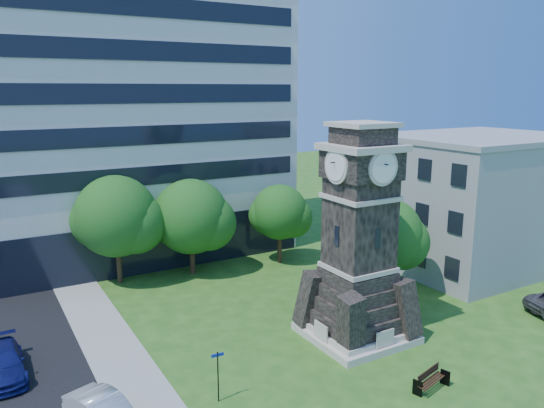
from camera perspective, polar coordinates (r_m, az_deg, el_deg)
ground at (r=28.78m, az=6.71°, el=-16.77°), size 160.00×160.00×0.00m
sidewalk at (r=29.18m, az=-15.57°, el=-16.67°), size 3.00×70.00×0.06m
clock_tower at (r=29.89m, az=9.30°, el=-4.72°), size 5.40×5.40×12.22m
office_tall at (r=47.40m, az=-15.67°, el=12.19°), size 26.20×15.11×28.60m
office_low at (r=45.87m, az=21.06°, el=0.48°), size 15.20×12.20×10.40m
car_street_north at (r=30.32m, az=-26.99°, el=-15.03°), size 1.99×4.85×1.41m
park_bench at (r=27.38m, az=16.69°, el=-17.60°), size 1.93×0.51×1.00m
street_sign at (r=25.11m, az=-5.84°, el=-17.40°), size 0.59×0.06×2.44m
tree_nw at (r=39.62m, az=-16.30°, el=-1.54°), size 6.49×5.90×7.96m
tree_nc at (r=40.53m, az=-8.59°, el=-1.58°), size 6.28×5.71×7.36m
tree_ne at (r=42.68m, az=0.90°, el=-1.08°), size 4.93×4.48×6.48m
tree_east at (r=36.31m, az=12.12°, el=-3.54°), size 5.56×5.05×6.91m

